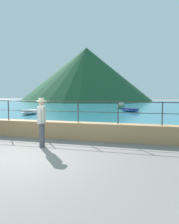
% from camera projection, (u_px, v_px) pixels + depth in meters
% --- Properties ---
extents(ground_plane, '(120.00, 120.00, 0.00)m').
position_uv_depth(ground_plane, '(17.00, 159.00, 6.39)').
color(ground_plane, slate).
extents(promenade_wall, '(20.00, 0.56, 0.70)m').
position_uv_depth(promenade_wall, '(60.00, 130.00, 9.43)').
color(promenade_wall, tan).
rests_on(promenade_wall, ground).
extents(railing, '(18.44, 0.04, 0.90)m').
position_uv_depth(railing, '(59.00, 107.00, 9.35)').
color(railing, '#383330').
rests_on(railing, promenade_wall).
extents(lake_water, '(64.00, 44.32, 0.06)m').
position_uv_depth(lake_water, '(122.00, 106.00, 31.23)').
color(lake_water, teal).
rests_on(lake_water, ground).
extents(hill_main, '(31.08, 31.08, 12.59)m').
position_uv_depth(hill_main, '(86.00, 74.00, 52.45)').
color(hill_main, '#1E4C2D').
rests_on(hill_main, ground).
extents(person_walking, '(0.38, 0.56, 1.75)m').
position_uv_depth(person_walking, '(42.00, 120.00, 7.81)').
color(person_walking, '#4C4C56').
rests_on(person_walking, ground).
extents(boat_1, '(1.41, 2.45, 0.76)m').
position_uv_depth(boat_1, '(121.00, 106.00, 26.83)').
color(boat_1, '#338C59').
rests_on(boat_1, lake_water).
extents(boat_4, '(1.13, 2.38, 0.36)m').
position_uv_depth(boat_4, '(30.00, 112.00, 19.20)').
color(boat_4, white).
rests_on(boat_4, lake_water).
extents(boat_5, '(2.34, 2.16, 0.36)m').
position_uv_depth(boat_5, '(130.00, 110.00, 21.76)').
color(boat_5, '#2D4C9E').
rests_on(boat_5, lake_water).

